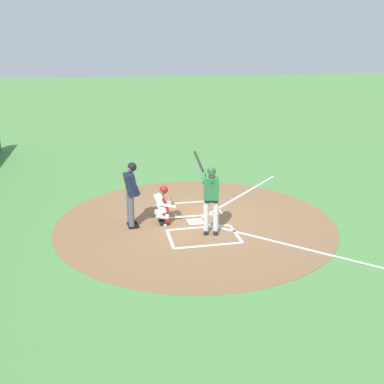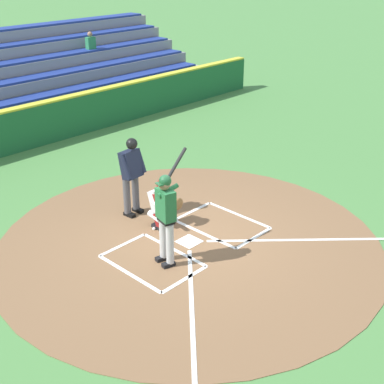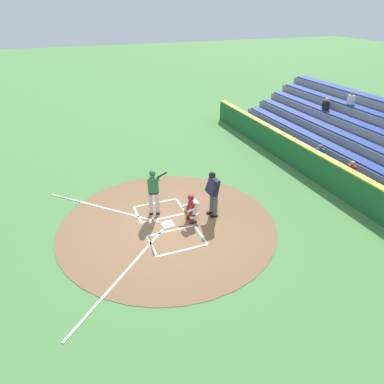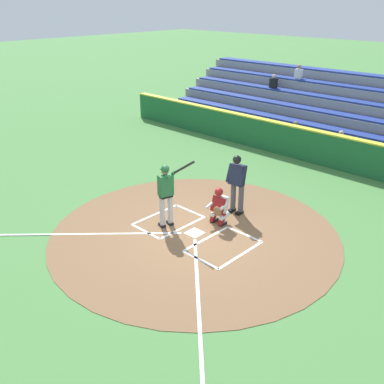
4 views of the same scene
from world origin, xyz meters
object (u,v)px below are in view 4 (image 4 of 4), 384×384
(baseball, at_px, (212,219))
(batter, at_px, (166,191))
(catcher, at_px, (219,205))
(plate_umpire, at_px, (237,180))

(baseball, bearing_deg, batter, 58.45)
(batter, height_order, baseball, batter)
(catcher, height_order, baseball, catcher)
(catcher, relative_size, plate_umpire, 0.61)
(catcher, relative_size, baseball, 15.27)
(batter, distance_m, baseball, 1.71)
(batter, bearing_deg, plate_umpire, -113.60)
(catcher, distance_m, baseball, 0.62)
(plate_umpire, bearing_deg, catcher, 95.31)
(batter, xyz_separation_m, catcher, (-0.97, -1.14, -0.51))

